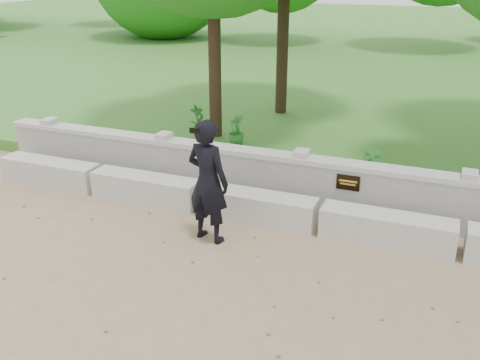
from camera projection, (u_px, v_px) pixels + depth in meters
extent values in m
plane|color=#947A5B|center=(279.00, 298.00, 6.46)|extent=(80.00, 80.00, 0.00)
cube|color=#367323|center=(405.00, 77.00, 18.45)|extent=(40.00, 22.00, 0.25)
cube|color=beige|center=(51.00, 172.00, 9.74)|extent=(1.90, 0.45, 0.45)
cube|color=beige|center=(146.00, 188.00, 9.05)|extent=(1.90, 0.45, 0.45)
cube|color=beige|center=(256.00, 207.00, 8.36)|extent=(1.90, 0.45, 0.45)
cube|color=beige|center=(387.00, 229.00, 7.67)|extent=(1.90, 0.45, 0.45)
cube|color=#BAB8B0|center=(330.00, 189.00, 8.54)|extent=(12.50, 0.25, 0.82)
cube|color=beige|center=(332.00, 163.00, 8.37)|extent=(12.50, 0.35, 0.08)
cube|color=black|center=(348.00, 183.00, 8.24)|extent=(0.36, 0.02, 0.24)
imported|color=black|center=(208.00, 182.00, 7.53)|extent=(0.74, 0.56, 1.82)
cube|color=black|center=(195.00, 131.00, 6.90)|extent=(0.14, 0.05, 0.07)
cylinder|color=#382619|center=(214.00, 43.00, 11.00)|extent=(0.27, 0.27, 3.96)
cylinder|color=#382619|center=(283.00, 27.00, 12.78)|extent=(0.28, 0.28, 4.18)
imported|color=#296E25|center=(197.00, 120.00, 11.73)|extent=(0.36, 0.41, 0.65)
imported|color=#296E25|center=(371.00, 169.00, 8.90)|extent=(0.47, 0.47, 0.67)
imported|color=#296E25|center=(236.00, 131.00, 10.99)|extent=(0.47, 0.46, 0.63)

